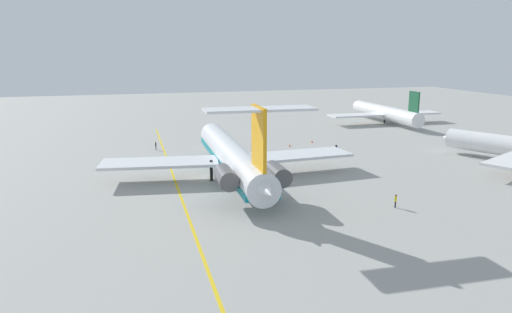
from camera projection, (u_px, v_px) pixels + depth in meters
ground at (204, 178)px, 74.11m from camera, size 302.24×302.24×0.00m
main_jetliner at (233, 157)px, 72.74m from camera, size 45.14×40.13×13.16m
airliner_far_left at (383, 112)px, 129.79m from camera, size 32.28×31.79×9.69m
ground_crew_near_nose at (396, 199)px, 60.15m from camera, size 0.28×0.41×1.75m
ground_crew_near_tail at (336, 147)px, 92.22m from camera, size 0.34×0.33×1.74m
ground_crew_portside at (156, 145)px, 94.87m from camera, size 0.37×0.26×1.64m
safety_cone_nose at (290, 145)px, 98.39m from camera, size 0.40×0.40×0.55m
safety_cone_wingtip at (312, 141)px, 102.42m from camera, size 0.40×0.40×0.55m
taxiway_centreline at (175, 181)px, 72.34m from camera, size 99.61×2.48×0.01m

